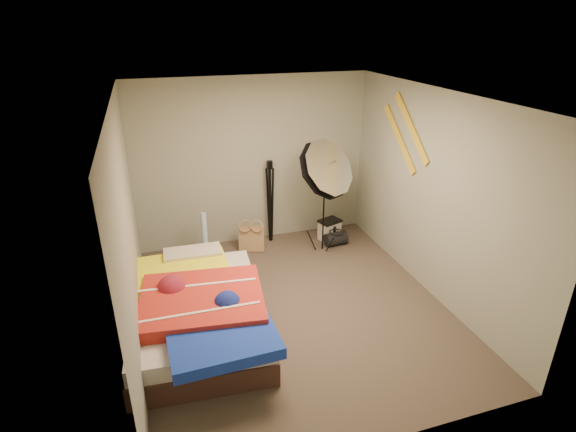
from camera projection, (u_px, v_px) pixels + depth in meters
name	position (u px, v px, depth m)	size (l,w,h in m)	color
floor	(295.00, 308.00, 5.43)	(4.00, 4.00, 0.00)	#4C4337
ceiling	(297.00, 97.00, 4.42)	(4.00, 4.00, 0.00)	silver
wall_back	(253.00, 162.00, 6.67)	(3.50, 3.50, 0.00)	gray
wall_front	(385.00, 320.00, 3.18)	(3.50, 3.50, 0.00)	gray
wall_left	(128.00, 235.00, 4.44)	(4.00, 4.00, 0.00)	gray
wall_right	(433.00, 196.00, 5.41)	(4.00, 4.00, 0.00)	gray
tote_bag	(252.00, 239.00, 6.71)	(0.38, 0.11, 0.38)	tan
wrapping_roll	(205.00, 238.00, 6.35)	(0.08, 0.08, 0.73)	#6392C9
camera_case	(329.00, 230.00, 7.05)	(0.31, 0.22, 0.31)	silver
duffel_bag	(336.00, 239.00, 6.90)	(0.21, 0.21, 0.34)	black
wall_stripe_upper	(411.00, 128.00, 5.64)	(0.02, 1.10, 0.10)	gold
wall_stripe_lower	(399.00, 139.00, 5.94)	(0.02, 1.10, 0.10)	gold
bed	(199.00, 310.00, 4.89)	(1.54, 2.22, 0.59)	#412922
photo_umbrella	(324.00, 170.00, 6.12)	(0.91, 0.93, 1.82)	black
camera_tripod	(270.00, 196.00, 6.78)	(0.08, 0.08, 1.30)	black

